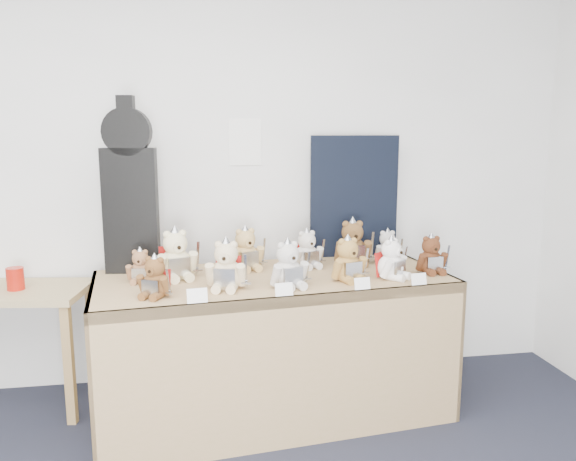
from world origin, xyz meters
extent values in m
plane|color=white|center=(0.00, 2.50, 1.35)|extent=(6.00, 0.00, 6.00)
cube|color=white|center=(0.84, 2.49, 1.58)|extent=(0.21, 0.00, 0.30)
cube|color=#9B7F4F|center=(0.94, 1.92, 0.80)|extent=(2.08, 1.05, 0.06)
cube|color=#9B7F4F|center=(0.98, 1.52, 0.42)|extent=(1.99, 0.25, 0.83)
cube|color=#9B7F4F|center=(-0.05, 1.81, 0.42)|extent=(0.11, 0.83, 0.83)
cube|color=#9B7F4F|center=(1.92, 2.03, 0.42)|extent=(0.11, 0.83, 0.83)
cube|color=tan|center=(-0.59, 2.23, 0.72)|extent=(0.95, 0.61, 0.04)
cube|color=olive|center=(-0.22, 1.97, 0.35)|extent=(0.06, 0.06, 0.70)
cube|color=olive|center=(-0.16, 2.38, 0.35)|extent=(0.06, 0.06, 0.70)
cube|color=black|center=(0.14, 2.15, 1.19)|extent=(0.32, 0.12, 0.73)
cylinder|color=black|center=(0.14, 2.15, 1.65)|extent=(0.28, 0.12, 0.27)
cube|color=black|center=(0.14, 2.15, 1.76)|extent=(0.10, 0.09, 0.18)
cube|color=black|center=(1.54, 2.37, 1.23)|extent=(0.59, 0.05, 0.79)
cylinder|color=#B2180B|center=(-0.54, 2.20, 0.81)|extent=(0.10, 0.10, 0.13)
ellipsoid|color=brown|center=(0.30, 1.62, 0.89)|extent=(0.17, 0.16, 0.14)
sphere|color=brown|center=(0.30, 1.62, 0.98)|extent=(0.10, 0.10, 0.10)
cylinder|color=brown|center=(0.28, 1.58, 0.97)|extent=(0.05, 0.04, 0.04)
sphere|color=black|center=(0.28, 1.56, 0.97)|extent=(0.02, 0.02, 0.02)
sphere|color=brown|center=(0.27, 1.63, 1.02)|extent=(0.03, 0.03, 0.03)
sphere|color=brown|center=(0.33, 1.60, 1.02)|extent=(0.03, 0.03, 0.03)
cylinder|color=brown|center=(0.23, 1.63, 0.90)|extent=(0.07, 0.08, 0.10)
cylinder|color=brown|center=(0.35, 1.57, 0.90)|extent=(0.07, 0.08, 0.10)
cylinder|color=brown|center=(0.25, 1.58, 0.85)|extent=(0.07, 0.10, 0.04)
cylinder|color=brown|center=(0.31, 1.56, 0.85)|extent=(0.07, 0.10, 0.04)
cube|color=silver|center=(0.28, 1.57, 0.89)|extent=(0.09, 0.05, 0.08)
cone|color=silver|center=(0.30, 1.62, 1.02)|extent=(0.09, 0.09, 0.07)
cube|color=silver|center=(0.37, 1.55, 0.92)|extent=(0.02, 0.04, 0.14)
cube|color=silver|center=(0.37, 1.55, 0.86)|extent=(0.04, 0.02, 0.01)
cube|color=#A01412|center=(0.32, 1.66, 0.90)|extent=(0.11, 0.07, 0.12)
ellipsoid|color=beige|center=(0.66, 1.70, 0.90)|extent=(0.20, 0.18, 0.17)
sphere|color=beige|center=(0.66, 1.70, 1.02)|extent=(0.13, 0.13, 0.13)
cylinder|color=beige|center=(0.65, 1.65, 1.01)|extent=(0.06, 0.04, 0.05)
sphere|color=black|center=(0.64, 1.63, 1.01)|extent=(0.02, 0.02, 0.02)
sphere|color=beige|center=(0.62, 1.71, 1.07)|extent=(0.04, 0.04, 0.04)
sphere|color=beige|center=(0.70, 1.70, 1.07)|extent=(0.04, 0.04, 0.04)
cylinder|color=beige|center=(0.58, 1.70, 0.91)|extent=(0.07, 0.10, 0.13)
cylinder|color=beige|center=(0.73, 1.67, 0.91)|extent=(0.07, 0.10, 0.13)
cylinder|color=beige|center=(0.61, 1.65, 0.86)|extent=(0.07, 0.12, 0.05)
cylinder|color=beige|center=(0.68, 1.64, 0.86)|extent=(0.07, 0.12, 0.05)
cube|color=silver|center=(0.65, 1.64, 0.91)|extent=(0.11, 0.04, 0.09)
cone|color=silver|center=(0.66, 1.70, 1.07)|extent=(0.11, 0.11, 0.08)
cube|color=silver|center=(0.76, 1.65, 0.94)|extent=(0.02, 0.04, 0.18)
cube|color=silver|center=(0.76, 1.65, 0.87)|extent=(0.05, 0.02, 0.01)
cube|color=#A01412|center=(0.67, 1.77, 0.92)|extent=(0.14, 0.06, 0.15)
ellipsoid|color=beige|center=(0.98, 1.68, 0.90)|extent=(0.20, 0.18, 0.16)
sphere|color=beige|center=(0.98, 1.68, 1.01)|extent=(0.12, 0.12, 0.12)
cylinder|color=beige|center=(1.00, 1.63, 1.00)|extent=(0.06, 0.04, 0.05)
sphere|color=black|center=(1.00, 1.62, 1.00)|extent=(0.02, 0.02, 0.02)
sphere|color=beige|center=(0.95, 1.67, 1.06)|extent=(0.04, 0.04, 0.04)
sphere|color=beige|center=(1.02, 1.70, 1.06)|extent=(0.04, 0.04, 0.04)
cylinder|color=beige|center=(0.91, 1.64, 0.91)|extent=(0.07, 0.10, 0.12)
cylinder|color=beige|center=(1.06, 1.69, 0.91)|extent=(0.07, 0.10, 0.12)
cylinder|color=beige|center=(0.97, 1.62, 0.86)|extent=(0.08, 0.12, 0.05)
cylinder|color=beige|center=(1.04, 1.64, 0.86)|extent=(0.08, 0.12, 0.05)
cube|color=silver|center=(1.00, 1.62, 0.91)|extent=(0.11, 0.05, 0.09)
cone|color=silver|center=(0.98, 1.68, 1.06)|extent=(0.10, 0.10, 0.08)
cube|color=silver|center=(1.09, 1.68, 0.93)|extent=(0.03, 0.04, 0.17)
cube|color=silver|center=(1.09, 1.68, 0.87)|extent=(0.05, 0.02, 0.01)
ellipsoid|color=#A77C3F|center=(1.33, 1.76, 0.90)|extent=(0.19, 0.18, 0.16)
sphere|color=#A77C3F|center=(1.33, 1.76, 1.01)|extent=(0.12, 0.12, 0.12)
cylinder|color=#A77C3F|center=(1.35, 1.71, 1.00)|extent=(0.05, 0.04, 0.05)
sphere|color=black|center=(1.35, 1.70, 1.00)|extent=(0.02, 0.02, 0.02)
sphere|color=#A77C3F|center=(1.29, 1.75, 1.05)|extent=(0.04, 0.04, 0.04)
sphere|color=#A77C3F|center=(1.37, 1.77, 1.05)|extent=(0.04, 0.04, 0.04)
cylinder|color=#A77C3F|center=(1.26, 1.72, 0.91)|extent=(0.07, 0.10, 0.12)
cylinder|color=#A77C3F|center=(1.41, 1.76, 0.91)|extent=(0.07, 0.10, 0.12)
cylinder|color=#A77C3F|center=(1.31, 1.70, 0.85)|extent=(0.08, 0.11, 0.05)
cylinder|color=#A77C3F|center=(1.38, 1.72, 0.85)|extent=(0.08, 0.11, 0.05)
cube|color=silver|center=(1.35, 1.70, 0.90)|extent=(0.11, 0.05, 0.09)
cone|color=silver|center=(1.33, 1.76, 1.06)|extent=(0.10, 0.10, 0.08)
cube|color=silver|center=(1.44, 1.76, 0.93)|extent=(0.02, 0.04, 0.17)
cube|color=silver|center=(1.44, 1.76, 0.87)|extent=(0.05, 0.02, 0.01)
ellipsoid|color=white|center=(1.58, 1.76, 0.90)|extent=(0.20, 0.20, 0.15)
sphere|color=white|center=(1.58, 1.76, 1.00)|extent=(0.11, 0.11, 0.11)
cylinder|color=white|center=(1.61, 1.73, 0.99)|extent=(0.05, 0.05, 0.05)
sphere|color=black|center=(1.62, 1.72, 0.99)|extent=(0.02, 0.02, 0.02)
sphere|color=white|center=(1.56, 1.74, 1.04)|extent=(0.04, 0.04, 0.04)
sphere|color=white|center=(1.61, 1.79, 1.04)|extent=(0.04, 0.04, 0.04)
cylinder|color=white|center=(1.54, 1.70, 0.90)|extent=(0.09, 0.09, 0.11)
cylinder|color=white|center=(1.65, 1.80, 0.90)|extent=(0.09, 0.09, 0.11)
cylinder|color=white|center=(1.59, 1.70, 0.85)|extent=(0.10, 0.10, 0.05)
cylinder|color=white|center=(1.64, 1.75, 0.85)|extent=(0.10, 0.10, 0.05)
cube|color=silver|center=(1.62, 1.72, 0.90)|extent=(0.09, 0.08, 0.08)
cone|color=silver|center=(1.58, 1.76, 1.05)|extent=(0.09, 0.09, 0.07)
cube|color=silver|center=(1.68, 1.80, 0.93)|extent=(0.03, 0.04, 0.16)
cube|color=silver|center=(1.68, 1.80, 0.87)|extent=(0.04, 0.03, 0.01)
cube|color=#A01412|center=(1.55, 1.81, 0.91)|extent=(0.11, 0.10, 0.14)
ellipsoid|color=#542F1C|center=(1.86, 1.85, 0.89)|extent=(0.15, 0.13, 0.15)
sphere|color=#542F1C|center=(1.86, 1.85, 0.99)|extent=(0.11, 0.11, 0.11)
cylinder|color=#542F1C|center=(1.86, 1.81, 0.98)|extent=(0.05, 0.03, 0.05)
sphere|color=black|center=(1.86, 1.79, 0.98)|extent=(0.02, 0.02, 0.02)
sphere|color=#542F1C|center=(1.82, 1.85, 1.03)|extent=(0.03, 0.03, 0.03)
sphere|color=#542F1C|center=(1.89, 1.85, 1.03)|extent=(0.03, 0.03, 0.03)
cylinder|color=#542F1C|center=(1.79, 1.83, 0.90)|extent=(0.05, 0.08, 0.11)
cylinder|color=#542F1C|center=(1.93, 1.84, 0.90)|extent=(0.05, 0.08, 0.11)
cylinder|color=#542F1C|center=(1.83, 1.80, 0.85)|extent=(0.05, 0.10, 0.04)
cylinder|color=#542F1C|center=(1.89, 1.80, 0.85)|extent=(0.05, 0.10, 0.04)
cube|color=silver|center=(1.86, 1.80, 0.90)|extent=(0.10, 0.02, 0.08)
cone|color=silver|center=(1.86, 1.85, 1.04)|extent=(0.09, 0.09, 0.07)
cube|color=silver|center=(1.95, 1.83, 0.92)|extent=(0.01, 0.04, 0.15)
cube|color=silver|center=(1.95, 1.83, 0.86)|extent=(0.04, 0.01, 0.01)
ellipsoid|color=beige|center=(0.39, 1.96, 0.91)|extent=(0.22, 0.21, 0.18)
sphere|color=beige|center=(0.39, 1.96, 1.03)|extent=(0.14, 0.14, 0.14)
cylinder|color=beige|center=(0.41, 1.90, 1.02)|extent=(0.06, 0.05, 0.06)
sphere|color=black|center=(0.41, 1.88, 1.02)|extent=(0.02, 0.02, 0.02)
sphere|color=beige|center=(0.35, 1.94, 1.09)|extent=(0.04, 0.04, 0.04)
sphere|color=beige|center=(0.43, 1.97, 1.09)|extent=(0.04, 0.04, 0.04)
cylinder|color=beige|center=(0.31, 1.91, 0.92)|extent=(0.08, 0.11, 0.14)
cylinder|color=beige|center=(0.48, 1.96, 0.92)|extent=(0.08, 0.11, 0.14)
cylinder|color=beige|center=(0.37, 1.88, 0.86)|extent=(0.09, 0.13, 0.06)
cylinder|color=beige|center=(0.45, 1.91, 0.86)|extent=(0.09, 0.13, 0.06)
cube|color=silver|center=(0.41, 1.89, 0.92)|extent=(0.12, 0.06, 0.10)
cone|color=silver|center=(0.39, 1.96, 1.09)|extent=(0.12, 0.12, 0.09)
cube|color=silver|center=(0.51, 1.96, 0.95)|extent=(0.03, 0.05, 0.19)
cube|color=silver|center=(0.51, 1.96, 0.87)|extent=(0.06, 0.02, 0.01)
cube|color=#A01412|center=(0.37, 2.02, 0.92)|extent=(0.15, 0.08, 0.17)
ellipsoid|color=tan|center=(0.80, 2.11, 0.90)|extent=(0.20, 0.19, 0.17)
sphere|color=tan|center=(0.80, 2.11, 1.01)|extent=(0.12, 0.12, 0.12)
cylinder|color=tan|center=(0.81, 2.06, 1.01)|extent=(0.06, 0.04, 0.05)
sphere|color=black|center=(0.82, 2.04, 1.01)|extent=(0.02, 0.02, 0.02)
sphere|color=tan|center=(0.76, 2.10, 1.06)|extent=(0.04, 0.04, 0.04)
sphere|color=tan|center=(0.83, 2.12, 1.06)|extent=(0.04, 0.04, 0.04)
cylinder|color=tan|center=(0.73, 2.06, 0.91)|extent=(0.07, 0.10, 0.13)
cylinder|color=tan|center=(0.88, 2.11, 0.91)|extent=(0.07, 0.10, 0.13)
cylinder|color=tan|center=(0.78, 2.04, 0.86)|extent=(0.08, 0.12, 0.05)
cylinder|color=tan|center=(0.85, 2.06, 0.86)|extent=(0.08, 0.12, 0.05)
cube|color=silver|center=(0.82, 2.05, 0.91)|extent=(0.11, 0.05, 0.09)
cone|color=silver|center=(0.80, 2.11, 1.07)|extent=(0.10, 0.10, 0.08)
cube|color=silver|center=(0.91, 2.11, 0.94)|extent=(0.03, 0.04, 0.18)
cube|color=silver|center=(0.91, 2.11, 0.87)|extent=(0.05, 0.02, 0.01)
ellipsoid|color=silver|center=(1.17, 2.10, 0.90)|extent=(0.18, 0.17, 0.15)
sphere|color=silver|center=(1.17, 2.10, 1.00)|extent=(0.11, 0.11, 0.11)
cylinder|color=silver|center=(1.18, 2.06, 0.99)|extent=(0.05, 0.04, 0.05)
sphere|color=black|center=(1.19, 2.04, 0.99)|extent=(0.02, 0.02, 0.02)
sphere|color=silver|center=(1.14, 2.09, 1.04)|extent=(0.04, 0.04, 0.04)
sphere|color=silver|center=(1.20, 2.12, 1.04)|extent=(0.04, 0.04, 0.04)
cylinder|color=silver|center=(1.11, 2.07, 0.90)|extent=(0.06, 0.09, 0.11)
cylinder|color=silver|center=(1.24, 2.11, 0.90)|extent=(0.06, 0.09, 0.11)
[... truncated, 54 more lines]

